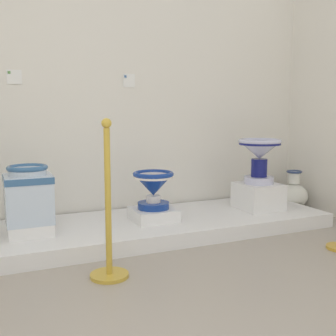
{
  "coord_description": "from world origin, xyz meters",
  "views": [
    {
      "loc": [
        0.55,
        -1.2,
        1.07
      ],
      "look_at": [
        2.03,
        2.13,
        0.57
      ],
      "focal_mm": 44.59,
      "sensor_mm": 36.0,
      "label": 1
    }
  ],
  "objects_px": {
    "antique_toilet_tall_cobalt": "(28,193)",
    "plinth_block_pale_glazed": "(258,196)",
    "stanchion_post_near_left": "(109,231)",
    "antique_toilet_pale_glazed": "(260,153)",
    "info_placard_first": "(14,77)",
    "antique_toilet_broad_patterned": "(153,185)",
    "decorative_vase_corner": "(293,194)",
    "info_placard_second": "(129,80)",
    "plinth_block_tall_cobalt": "(30,229)",
    "plinth_block_broad_patterned": "(153,214)"
  },
  "relations": [
    {
      "from": "info_placard_first",
      "to": "antique_toilet_tall_cobalt",
      "type": "bearing_deg",
      "value": -87.48
    },
    {
      "from": "plinth_block_pale_glazed",
      "to": "plinth_block_tall_cobalt",
      "type": "bearing_deg",
      "value": -179.99
    },
    {
      "from": "plinth_block_pale_glazed",
      "to": "info_placard_first",
      "type": "height_order",
      "value": "info_placard_first"
    },
    {
      "from": "antique_toilet_broad_patterned",
      "to": "plinth_block_tall_cobalt",
      "type": "bearing_deg",
      "value": -179.25
    },
    {
      "from": "plinth_block_tall_cobalt",
      "to": "decorative_vase_corner",
      "type": "bearing_deg",
      "value": 4.32
    },
    {
      "from": "antique_toilet_pale_glazed",
      "to": "info_placard_second",
      "type": "bearing_deg",
      "value": 153.6
    },
    {
      "from": "antique_toilet_tall_cobalt",
      "to": "info_placard_first",
      "type": "distance_m",
      "value": 1.07
    },
    {
      "from": "antique_toilet_tall_cobalt",
      "to": "plinth_block_broad_patterned",
      "type": "xyz_separation_m",
      "value": [
        1.03,
        0.01,
        -0.28
      ]
    },
    {
      "from": "plinth_block_broad_patterned",
      "to": "info_placard_second",
      "type": "xyz_separation_m",
      "value": [
        -0.03,
        0.54,
        1.19
      ]
    },
    {
      "from": "info_placard_second",
      "to": "stanchion_post_near_left",
      "type": "relative_size",
      "value": 0.12
    },
    {
      "from": "antique_toilet_broad_patterned",
      "to": "decorative_vase_corner",
      "type": "distance_m",
      "value": 1.74
    },
    {
      "from": "antique_toilet_tall_cobalt",
      "to": "antique_toilet_broad_patterned",
      "type": "distance_m",
      "value": 1.03
    },
    {
      "from": "antique_toilet_tall_cobalt",
      "to": "antique_toilet_broad_patterned",
      "type": "bearing_deg",
      "value": 0.75
    },
    {
      "from": "plinth_block_broad_patterned",
      "to": "antique_toilet_pale_glazed",
      "type": "height_order",
      "value": "antique_toilet_pale_glazed"
    },
    {
      "from": "antique_toilet_tall_cobalt",
      "to": "decorative_vase_corner",
      "type": "height_order",
      "value": "antique_toilet_tall_cobalt"
    },
    {
      "from": "antique_toilet_tall_cobalt",
      "to": "info_placard_first",
      "type": "height_order",
      "value": "info_placard_first"
    },
    {
      "from": "plinth_block_tall_cobalt",
      "to": "plinth_block_broad_patterned",
      "type": "height_order",
      "value": "plinth_block_broad_patterned"
    },
    {
      "from": "decorative_vase_corner",
      "to": "info_placard_first",
      "type": "bearing_deg",
      "value": 172.77
    },
    {
      "from": "info_placard_first",
      "to": "info_placard_second",
      "type": "height_order",
      "value": "info_placard_second"
    },
    {
      "from": "plinth_block_pale_glazed",
      "to": "antique_toilet_pale_glazed",
      "type": "height_order",
      "value": "antique_toilet_pale_glazed"
    },
    {
      "from": "antique_toilet_tall_cobalt",
      "to": "info_placard_first",
      "type": "relative_size",
      "value": 3.62
    },
    {
      "from": "decorative_vase_corner",
      "to": "antique_toilet_tall_cobalt",
      "type": "bearing_deg",
      "value": -175.68
    },
    {
      "from": "antique_toilet_broad_patterned",
      "to": "plinth_block_pale_glazed",
      "type": "bearing_deg",
      "value": -0.69
    },
    {
      "from": "plinth_block_tall_cobalt",
      "to": "plinth_block_pale_glazed",
      "type": "bearing_deg",
      "value": 0.01
    },
    {
      "from": "antique_toilet_tall_cobalt",
      "to": "plinth_block_broad_patterned",
      "type": "distance_m",
      "value": 1.07
    },
    {
      "from": "info_placard_first",
      "to": "decorative_vase_corner",
      "type": "height_order",
      "value": "info_placard_first"
    },
    {
      "from": "antique_toilet_pale_glazed",
      "to": "info_placard_second",
      "type": "distance_m",
      "value": 1.43
    },
    {
      "from": "stanchion_post_near_left",
      "to": "antique_toilet_broad_patterned",
      "type": "bearing_deg",
      "value": 51.32
    },
    {
      "from": "antique_toilet_broad_patterned",
      "to": "info_placard_first",
      "type": "bearing_deg",
      "value": 152.76
    },
    {
      "from": "antique_toilet_broad_patterned",
      "to": "antique_toilet_tall_cobalt",
      "type": "bearing_deg",
      "value": -179.25
    },
    {
      "from": "plinth_block_pale_glazed",
      "to": "stanchion_post_near_left",
      "type": "distance_m",
      "value": 1.88
    },
    {
      "from": "antique_toilet_pale_glazed",
      "to": "info_placard_first",
      "type": "xyz_separation_m",
      "value": [
        -2.16,
        0.56,
        0.69
      ]
    },
    {
      "from": "antique_toilet_tall_cobalt",
      "to": "plinth_block_pale_glazed",
      "type": "distance_m",
      "value": 2.14
    },
    {
      "from": "info_placard_first",
      "to": "stanchion_post_near_left",
      "type": "relative_size",
      "value": 0.12
    },
    {
      "from": "antique_toilet_tall_cobalt",
      "to": "antique_toilet_broad_patterned",
      "type": "height_order",
      "value": "antique_toilet_tall_cobalt"
    },
    {
      "from": "info_placard_first",
      "to": "plinth_block_tall_cobalt",
      "type": "bearing_deg",
      "value": -87.48
    },
    {
      "from": "antique_toilet_broad_patterned",
      "to": "decorative_vase_corner",
      "type": "relative_size",
      "value": 0.81
    },
    {
      "from": "plinth_block_broad_patterned",
      "to": "plinth_block_pale_glazed",
      "type": "xyz_separation_m",
      "value": [
        1.1,
        -0.01,
        0.07
      ]
    },
    {
      "from": "info_placard_first",
      "to": "info_placard_second",
      "type": "bearing_deg",
      "value": -0.0
    },
    {
      "from": "plinth_block_broad_patterned",
      "to": "info_placard_first",
      "type": "bearing_deg",
      "value": 152.76
    },
    {
      "from": "plinth_block_tall_cobalt",
      "to": "antique_toilet_broad_patterned",
      "type": "xyz_separation_m",
      "value": [
        1.03,
        0.01,
        0.26
      ]
    },
    {
      "from": "decorative_vase_corner",
      "to": "stanchion_post_near_left",
      "type": "xyz_separation_m",
      "value": [
        -2.33,
        -0.97,
        0.13
      ]
    },
    {
      "from": "plinth_block_broad_patterned",
      "to": "info_placard_second",
      "type": "bearing_deg",
      "value": 92.82
    },
    {
      "from": "antique_toilet_tall_cobalt",
      "to": "stanchion_post_near_left",
      "type": "height_order",
      "value": "stanchion_post_near_left"
    },
    {
      "from": "antique_toilet_tall_cobalt",
      "to": "info_placard_first",
      "type": "xyz_separation_m",
      "value": [
        -0.02,
        0.56,
        0.91
      ]
    },
    {
      "from": "antique_toilet_pale_glazed",
      "to": "antique_toilet_broad_patterned",
      "type": "bearing_deg",
      "value": 179.31
    },
    {
      "from": "plinth_block_pale_glazed",
      "to": "info_placard_first",
      "type": "bearing_deg",
      "value": 165.48
    },
    {
      "from": "plinth_block_broad_patterned",
      "to": "info_placard_second",
      "type": "distance_m",
      "value": 1.3
    },
    {
      "from": "info_placard_first",
      "to": "decorative_vase_corner",
      "type": "relative_size",
      "value": 0.28
    },
    {
      "from": "plinth_block_tall_cobalt",
      "to": "antique_toilet_tall_cobalt",
      "type": "relative_size",
      "value": 0.74
    }
  ]
}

